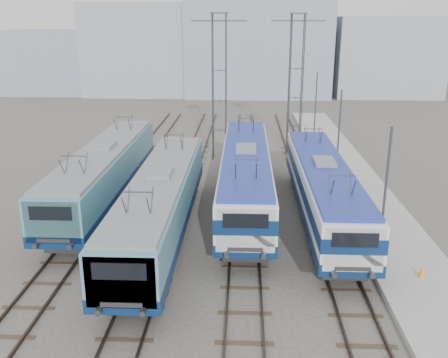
% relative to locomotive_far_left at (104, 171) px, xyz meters
% --- Properties ---
extents(ground, '(160.00, 160.00, 0.00)m').
position_rel_locomotive_far_left_xyz_m(ground, '(6.75, -10.28, -2.29)').
color(ground, '#514C47').
extents(platform, '(4.00, 70.00, 0.30)m').
position_rel_locomotive_far_left_xyz_m(platform, '(16.95, -2.28, -2.14)').
color(platform, '#9E9E99').
rests_on(platform, ground).
extents(locomotive_far_left, '(2.92, 18.43, 3.47)m').
position_rel_locomotive_far_left_xyz_m(locomotive_far_left, '(0.00, 0.00, 0.00)').
color(locomotive_far_left, '#0C234F').
rests_on(locomotive_far_left, ground).
extents(locomotive_center_left, '(2.88, 18.18, 3.42)m').
position_rel_locomotive_far_left_xyz_m(locomotive_center_left, '(4.50, -5.43, -0.03)').
color(locomotive_center_left, '#0C234F').
rests_on(locomotive_center_left, ground).
extents(locomotive_center_right, '(2.95, 18.69, 3.51)m').
position_rel_locomotive_far_left_xyz_m(locomotive_center_right, '(9.00, -0.43, 0.09)').
color(locomotive_center_right, '#0C234F').
rests_on(locomotive_center_right, ground).
extents(locomotive_far_right, '(2.79, 17.65, 3.32)m').
position_rel_locomotive_far_left_xyz_m(locomotive_far_right, '(13.50, -2.44, -0.04)').
color(locomotive_far_right, '#0C234F').
rests_on(locomotive_far_right, ground).
extents(catenary_tower_west, '(4.50, 1.20, 12.00)m').
position_rel_locomotive_far_left_xyz_m(catenary_tower_west, '(6.75, 11.72, 4.35)').
color(catenary_tower_west, '#3F4247').
rests_on(catenary_tower_west, ground).
extents(catenary_tower_east, '(4.50, 1.20, 12.00)m').
position_rel_locomotive_far_left_xyz_m(catenary_tower_east, '(13.25, 13.72, 4.35)').
color(catenary_tower_east, '#3F4247').
rests_on(catenary_tower_east, ground).
extents(mast_front, '(0.12, 0.12, 7.00)m').
position_rel_locomotive_far_left_xyz_m(mast_front, '(15.35, -8.28, 1.21)').
color(mast_front, '#3F4247').
rests_on(mast_front, ground).
extents(mast_mid, '(0.12, 0.12, 7.00)m').
position_rel_locomotive_far_left_xyz_m(mast_mid, '(15.35, 3.72, 1.21)').
color(mast_mid, '#3F4247').
rests_on(mast_mid, ground).
extents(mast_rear, '(0.12, 0.12, 7.00)m').
position_rel_locomotive_far_left_xyz_m(mast_rear, '(15.35, 15.72, 1.21)').
color(mast_rear, '#3F4247').
rests_on(mast_rear, ground).
extents(safety_cone, '(0.31, 0.31, 0.56)m').
position_rel_locomotive_far_left_xyz_m(safety_cone, '(17.02, -9.43, -1.71)').
color(safety_cone, orange).
rests_on(safety_cone, platform).
extents(building_west, '(18.00, 12.00, 14.00)m').
position_rel_locomotive_far_left_xyz_m(building_west, '(-7.25, 51.72, 4.71)').
color(building_west, '#969EA9').
rests_on(building_west, ground).
extents(building_center, '(22.00, 14.00, 18.00)m').
position_rel_locomotive_far_left_xyz_m(building_center, '(10.75, 51.72, 6.71)').
color(building_center, '#8B96AA').
rests_on(building_center, ground).
extents(building_east, '(16.00, 12.00, 12.00)m').
position_rel_locomotive_far_left_xyz_m(building_east, '(30.75, 51.72, 3.71)').
color(building_east, '#969EA9').
rests_on(building_east, ground).
extents(building_far_west, '(14.00, 10.00, 10.00)m').
position_rel_locomotive_far_left_xyz_m(building_far_west, '(-23.25, 51.72, 2.71)').
color(building_far_west, '#8B96AA').
rests_on(building_far_west, ground).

